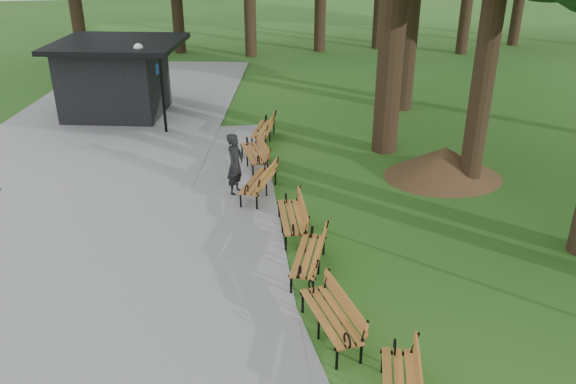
{
  "coord_description": "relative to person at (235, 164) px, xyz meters",
  "views": [
    {
      "loc": [
        -1.57,
        -9.27,
        6.8
      ],
      "look_at": [
        0.08,
        2.79,
        1.1
      ],
      "focal_mm": 36.34,
      "sensor_mm": 36.0,
      "label": 1
    }
  ],
  "objects": [
    {
      "name": "ground",
      "position": [
        1.01,
        -5.22,
        -0.86
      ],
      "size": [
        100.0,
        100.0,
        0.0
      ],
      "primitive_type": "plane",
      "color": "#255A19",
      "rests_on": "ground"
    },
    {
      "name": "path",
      "position": [
        -2.99,
        -2.22,
        -0.83
      ],
      "size": [
        12.0,
        38.0,
        0.06
      ],
      "primitive_type": "cube",
      "color": "gray",
      "rests_on": "ground"
    },
    {
      "name": "person",
      "position": [
        0.0,
        0.0,
        0.0
      ],
      "size": [
        0.66,
        0.75,
        1.72
      ],
      "primitive_type": "imported",
      "rotation": [
        0.0,
        0.0,
        1.08
      ],
      "color": "black",
      "rests_on": "ground"
    },
    {
      "name": "kiosk",
      "position": [
        -4.08,
        7.71,
        0.55
      ],
      "size": [
        5.19,
        4.73,
        2.82
      ],
      "primitive_type": null,
      "rotation": [
        0.0,
        0.0,
        -0.2
      ],
      "color": "black",
      "rests_on": "ground"
    },
    {
      "name": "lamp_post",
      "position": [
        -2.91,
        6.2,
        1.29
      ],
      "size": [
        0.32,
        0.32,
        2.97
      ],
      "color": "black",
      "rests_on": "ground"
    },
    {
      "name": "dirt_mound",
      "position": [
        6.02,
        0.32,
        -0.4
      ],
      "size": [
        2.88,
        2.88,
        0.92
      ],
      "primitive_type": "cone",
      "color": "#47301C",
      "rests_on": "ground"
    },
    {
      "name": "bench_2",
      "position": [
        1.33,
        -6.27,
        -0.42
      ],
      "size": [
        0.99,
        1.99,
        0.88
      ],
      "primitive_type": null,
      "rotation": [
        0.0,
        0.0,
        -1.38
      ],
      "color": "#B26929",
      "rests_on": "ground"
    },
    {
      "name": "bench_3",
      "position": [
        1.29,
        -4.19,
        -0.42
      ],
      "size": [
        1.21,
        2.0,
        0.88
      ],
      "primitive_type": null,
      "rotation": [
        0.0,
        0.0,
        -1.89
      ],
      "color": "#B26929",
      "rests_on": "ground"
    },
    {
      "name": "bench_4",
      "position": [
        1.18,
        -2.43,
        -0.42
      ],
      "size": [
        0.7,
        1.92,
        0.88
      ],
      "primitive_type": null,
      "rotation": [
        0.0,
        0.0,
        -1.6
      ],
      "color": "#B26929",
      "rests_on": "ground"
    },
    {
      "name": "bench_5",
      "position": [
        0.6,
        -0.26,
        -0.42
      ],
      "size": [
        1.35,
        2.0,
        0.88
      ],
      "primitive_type": null,
      "rotation": [
        0.0,
        0.0,
        -1.98
      ],
      "color": "#B26929",
      "rests_on": "ground"
    },
    {
      "name": "bench_6",
      "position": [
        0.65,
        1.81,
        -0.42
      ],
      "size": [
        0.88,
        1.97,
        0.88
      ],
      "primitive_type": null,
      "rotation": [
        0.0,
        0.0,
        -1.44
      ],
      "color": "#B26929",
      "rests_on": "ground"
    },
    {
      "name": "bench_7",
      "position": [
        1.14,
        4.01,
        -0.42
      ],
      "size": [
        1.14,
        2.0,
        0.88
      ],
      "primitive_type": null,
      "rotation": [
        0.0,
        0.0,
        -1.85
      ],
      "color": "#B26929",
      "rests_on": "ground"
    }
  ]
}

